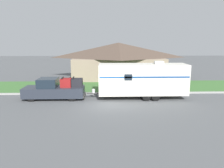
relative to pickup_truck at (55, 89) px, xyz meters
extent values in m
plane|color=#515456|center=(4.79, -1.97, -0.91)|extent=(120.00, 120.00, 0.00)
cube|color=#999993|center=(4.79, 1.78, -0.84)|extent=(80.00, 0.30, 0.14)
cube|color=#3D6B33|center=(4.79, 5.43, -0.89)|extent=(80.00, 7.00, 0.03)
cube|color=gray|center=(6.69, 11.49, 0.59)|extent=(12.80, 6.70, 3.00)
pyramid|color=#4C3D33|center=(6.69, 11.49, 3.16)|extent=(13.82, 7.23, 2.14)
cube|color=#4C3828|center=(6.69, 8.18, 0.14)|extent=(1.00, 0.06, 2.10)
cylinder|color=black|center=(-1.97, -0.85, -0.49)|extent=(0.84, 0.28, 0.84)
cylinder|color=black|center=(-1.97, 0.85, -0.49)|extent=(0.84, 0.28, 0.84)
cylinder|color=black|center=(1.73, -0.85, -0.49)|extent=(0.84, 0.28, 0.84)
cylinder|color=black|center=(1.73, 0.85, -0.49)|extent=(0.84, 0.28, 0.84)
cube|color=#282D38|center=(-1.20, 0.00, -0.22)|extent=(3.35, 2.05, 0.92)
cube|color=#19232D|center=(-0.59, 0.00, 0.65)|extent=(1.74, 1.89, 0.83)
cube|color=#282D38|center=(1.61, 0.00, -0.22)|extent=(2.26, 2.05, 0.92)
cube|color=#333333|center=(2.79, 0.00, -0.56)|extent=(0.12, 1.85, 0.20)
cube|color=maroon|center=(1.11, 0.00, 0.64)|extent=(1.04, 0.86, 0.80)
cube|color=black|center=(0.78, 0.00, 1.12)|extent=(0.10, 0.95, 0.08)
cube|color=black|center=(2.10, 0.00, 0.64)|extent=(1.04, 0.86, 0.80)
cube|color=black|center=(1.77, 0.00, 1.12)|extent=(0.10, 0.95, 0.08)
cylinder|color=black|center=(8.56, -1.01, -0.52)|extent=(0.77, 0.22, 0.77)
cylinder|color=black|center=(8.56, 1.01, -0.52)|extent=(0.77, 0.22, 0.77)
cylinder|color=black|center=(9.41, -1.01, -0.52)|extent=(0.77, 0.22, 0.77)
cylinder|color=black|center=(9.41, 1.01, -0.52)|extent=(0.77, 0.22, 0.77)
cube|color=silver|center=(8.32, 0.00, 0.96)|extent=(8.27, 2.29, 2.82)
cube|color=navy|center=(8.32, -1.15, 1.31)|extent=(8.10, 0.01, 0.14)
cube|color=#383838|center=(3.58, 0.00, -0.40)|extent=(1.20, 0.12, 0.10)
cylinder|color=silver|center=(3.64, 0.00, -0.17)|extent=(0.28, 0.28, 0.36)
cube|color=silver|center=(9.81, 0.00, 2.51)|extent=(0.80, 0.68, 0.28)
cube|color=#19232D|center=(6.83, -1.15, 1.31)|extent=(0.70, 0.01, 0.56)
cylinder|color=brown|center=(5.15, 2.76, -0.34)|extent=(0.09, 0.09, 1.14)
cube|color=silver|center=(5.15, 2.76, 0.34)|extent=(0.48, 0.20, 0.22)
camera|label=1|loc=(4.80, -20.25, 4.57)|focal=35.00mm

